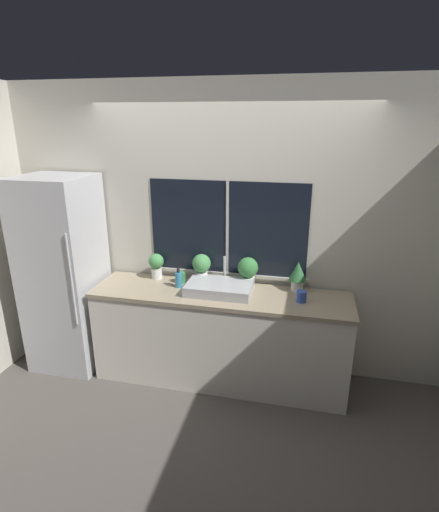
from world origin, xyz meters
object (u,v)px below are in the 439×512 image
object	(u,v)px
potted_plant_center_left	(202,266)
mug_blue	(301,296)
potted_plant_far_right	(298,274)
soap_bottle	(179,279)
sink	(219,288)
refrigerator	(64,274)
potted_plant_center_right	(248,270)
potted_plant_far_left	(156,264)
mug_green	(181,277)

from	to	relation	value
potted_plant_center_left	mug_blue	world-z (taller)	potted_plant_center_left
potted_plant_far_right	soap_bottle	xyz separation A→B (m)	(-1.07, -0.16, -0.08)
sink	mug_blue	bearing A→B (deg)	-2.92
refrigerator	soap_bottle	xyz separation A→B (m)	(1.13, 0.07, 0.02)
potted_plant_center_left	potted_plant_center_right	xyz separation A→B (m)	(0.44, 0.00, -0.00)
potted_plant_far_left	potted_plant_far_right	xyz separation A→B (m)	(1.34, -0.00, 0.01)
potted_plant_far_left	potted_plant_center_left	distance (m)	0.45
mug_blue	refrigerator	bearing A→B (deg)	-180.00
potted_plant_far_left	potted_plant_far_right	bearing A→B (deg)	-0.00
potted_plant_far_left	potted_plant_center_left	xyz separation A→B (m)	(0.45, -0.00, 0.02)
soap_bottle	refrigerator	bearing A→B (deg)	-176.50
sink	potted_plant_far_left	distance (m)	0.70
potted_plant_center_right	mug_blue	size ratio (longest dim) A/B	2.89
refrigerator	potted_plant_center_left	bearing A→B (deg)	9.93
potted_plant_far_right	mug_blue	distance (m)	0.26
soap_bottle	mug_blue	xyz separation A→B (m)	(1.11, -0.07, -0.03)
potted_plant_center_right	potted_plant_far_right	size ratio (longest dim) A/B	1.01
sink	mug_green	bearing A→B (deg)	160.57
refrigerator	potted_plant_far_left	xyz separation A→B (m)	(0.86, 0.23, 0.09)
sink	potted_plant_far_right	size ratio (longest dim) A/B	2.10
potted_plant_far_right	mug_blue	world-z (taller)	potted_plant_far_right
sink	potted_plant_center_left	size ratio (longest dim) A/B	2.09
refrigerator	sink	xyz separation A→B (m)	(1.53, 0.04, -0.01)
potted_plant_far_right	mug_blue	xyz separation A→B (m)	(0.05, -0.23, -0.11)
potted_plant_center_left	sink	bearing A→B (deg)	-41.63
sink	refrigerator	bearing A→B (deg)	-178.61
refrigerator	sink	bearing A→B (deg)	1.39
potted_plant_center_left	refrigerator	bearing A→B (deg)	-170.07
potted_plant_far_right	sink	bearing A→B (deg)	-164.06
refrigerator	potted_plant_center_right	world-z (taller)	refrigerator
potted_plant_far_left	mug_green	xyz separation A→B (m)	(0.26, -0.05, -0.09)
refrigerator	mug_blue	bearing A→B (deg)	0.00
refrigerator	potted_plant_far_right	xyz separation A→B (m)	(2.20, 0.23, 0.11)
sink	potted_plant_center_left	distance (m)	0.31
potted_plant_center_right	soap_bottle	size ratio (longest dim) A/B	1.51
potted_plant_far_right	mug_green	distance (m)	1.09
potted_plant_far_right	mug_green	bearing A→B (deg)	-177.41
potted_plant_center_right	soap_bottle	distance (m)	0.64
sink	soap_bottle	xyz separation A→B (m)	(-0.39, 0.03, 0.03)
potted_plant_center_right	potted_plant_far_right	xyz separation A→B (m)	(0.45, -0.00, -0.00)
potted_plant_far_right	mug_green	xyz separation A→B (m)	(-1.08, -0.05, -0.11)
sink	potted_plant_center_right	xyz separation A→B (m)	(0.22, 0.19, 0.11)
potted_plant_center_right	sink	bearing A→B (deg)	-139.25
refrigerator	potted_plant_far_right	size ratio (longest dim) A/B	6.82
potted_plant_center_left	soap_bottle	bearing A→B (deg)	-137.87
refrigerator	soap_bottle	world-z (taller)	refrigerator
refrigerator	mug_green	size ratio (longest dim) A/B	18.60
sink	potted_plant_center_left	xyz separation A→B (m)	(-0.22, 0.19, 0.12)
potted_plant_far_left	mug_blue	distance (m)	1.41
refrigerator	mug_green	xyz separation A→B (m)	(1.12, 0.18, -0.00)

